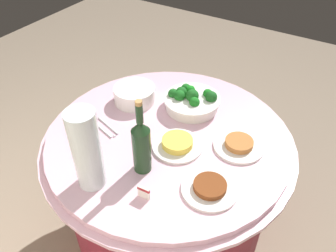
{
  "coord_description": "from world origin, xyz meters",
  "views": [
    {
      "loc": [
        -0.61,
        1.0,
        1.77
      ],
      "look_at": [
        0.0,
        0.0,
        0.79
      ],
      "focal_mm": 36.61,
      "sensor_mm": 36.0,
      "label": 1
    }
  ],
  "objects_px": {
    "wine_bottle": "(141,145)",
    "food_plate_fried_egg": "(177,144)",
    "label_placard_front": "(144,192)",
    "serving_tongs": "(105,128)",
    "decorative_fruit_vase": "(87,153)",
    "food_plate_stir_fry": "(210,188)",
    "broccoli_bowl": "(192,101)",
    "plate_stack": "(135,94)",
    "food_plate_peanuts": "(239,145)"
  },
  "relations": [
    {
      "from": "wine_bottle",
      "to": "food_plate_fried_egg",
      "type": "distance_m",
      "value": 0.22
    },
    {
      "from": "food_plate_fried_egg",
      "to": "label_placard_front",
      "type": "bearing_deg",
      "value": 96.33
    },
    {
      "from": "serving_tongs",
      "to": "food_plate_fried_egg",
      "type": "relative_size",
      "value": 0.75
    },
    {
      "from": "decorative_fruit_vase",
      "to": "food_plate_stir_fry",
      "type": "bearing_deg",
      "value": -153.89
    },
    {
      "from": "broccoli_bowl",
      "to": "label_placard_front",
      "type": "distance_m",
      "value": 0.6
    },
    {
      "from": "broccoli_bowl",
      "to": "serving_tongs",
      "type": "xyz_separation_m",
      "value": [
        0.26,
        0.35,
        -0.04
      ]
    },
    {
      "from": "serving_tongs",
      "to": "label_placard_front",
      "type": "bearing_deg",
      "value": 148.38
    },
    {
      "from": "food_plate_stir_fry",
      "to": "serving_tongs",
      "type": "bearing_deg",
      "value": -7.21
    },
    {
      "from": "food_plate_fried_egg",
      "to": "plate_stack",
      "type": "bearing_deg",
      "value": -27.01
    },
    {
      "from": "label_placard_front",
      "to": "wine_bottle",
      "type": "bearing_deg",
      "value": -53.62
    },
    {
      "from": "wine_bottle",
      "to": "food_plate_peanuts",
      "type": "xyz_separation_m",
      "value": [
        -0.28,
        -0.32,
        -0.12
      ]
    },
    {
      "from": "serving_tongs",
      "to": "food_plate_stir_fry",
      "type": "height_order",
      "value": "food_plate_stir_fry"
    },
    {
      "from": "label_placard_front",
      "to": "food_plate_fried_egg",
      "type": "bearing_deg",
      "value": -83.67
    },
    {
      "from": "food_plate_peanuts",
      "to": "decorative_fruit_vase",
      "type": "bearing_deg",
      "value": 49.52
    },
    {
      "from": "serving_tongs",
      "to": "food_plate_fried_egg",
      "type": "bearing_deg",
      "value": -168.67
    },
    {
      "from": "serving_tongs",
      "to": "food_plate_fried_egg",
      "type": "xyz_separation_m",
      "value": [
        -0.35,
        -0.07,
        0.01
      ]
    },
    {
      "from": "broccoli_bowl",
      "to": "serving_tongs",
      "type": "relative_size",
      "value": 1.69
    },
    {
      "from": "wine_bottle",
      "to": "label_placard_front",
      "type": "bearing_deg",
      "value": 126.38
    },
    {
      "from": "plate_stack",
      "to": "food_plate_peanuts",
      "type": "relative_size",
      "value": 0.95
    },
    {
      "from": "broccoli_bowl",
      "to": "food_plate_stir_fry",
      "type": "relative_size",
      "value": 1.27
    },
    {
      "from": "serving_tongs",
      "to": "food_plate_peanuts",
      "type": "distance_m",
      "value": 0.61
    },
    {
      "from": "wine_bottle",
      "to": "serving_tongs",
      "type": "xyz_separation_m",
      "value": [
        0.29,
        -0.11,
        -0.12
      ]
    },
    {
      "from": "plate_stack",
      "to": "food_plate_fried_egg",
      "type": "bearing_deg",
      "value": 152.99
    },
    {
      "from": "plate_stack",
      "to": "label_placard_front",
      "type": "height_order",
      "value": "plate_stack"
    },
    {
      "from": "food_plate_stir_fry",
      "to": "broccoli_bowl",
      "type": "bearing_deg",
      "value": -53.72
    },
    {
      "from": "plate_stack",
      "to": "food_plate_fried_egg",
      "type": "distance_m",
      "value": 0.4
    },
    {
      "from": "wine_bottle",
      "to": "decorative_fruit_vase",
      "type": "relative_size",
      "value": 0.99
    },
    {
      "from": "wine_bottle",
      "to": "serving_tongs",
      "type": "relative_size",
      "value": 2.02
    },
    {
      "from": "serving_tongs",
      "to": "food_plate_fried_egg",
      "type": "height_order",
      "value": "food_plate_fried_egg"
    },
    {
      "from": "food_plate_peanuts",
      "to": "food_plate_fried_egg",
      "type": "distance_m",
      "value": 0.27
    },
    {
      "from": "serving_tongs",
      "to": "food_plate_peanuts",
      "type": "bearing_deg",
      "value": -160.06
    },
    {
      "from": "food_plate_fried_egg",
      "to": "broccoli_bowl",
      "type": "bearing_deg",
      "value": -73.29
    },
    {
      "from": "broccoli_bowl",
      "to": "food_plate_fried_egg",
      "type": "relative_size",
      "value": 1.27
    },
    {
      "from": "food_plate_stir_fry",
      "to": "food_plate_fried_egg",
      "type": "relative_size",
      "value": 1.0
    },
    {
      "from": "food_plate_stir_fry",
      "to": "plate_stack",
      "type": "bearing_deg",
      "value": -29.0
    },
    {
      "from": "plate_stack",
      "to": "broccoli_bowl",
      "type": "bearing_deg",
      "value": -159.93
    },
    {
      "from": "wine_bottle",
      "to": "broccoli_bowl",
      "type": "bearing_deg",
      "value": -86.42
    },
    {
      "from": "serving_tongs",
      "to": "plate_stack",
      "type": "bearing_deg",
      "value": -86.98
    },
    {
      "from": "food_plate_stir_fry",
      "to": "label_placard_front",
      "type": "relative_size",
      "value": 4.0
    },
    {
      "from": "plate_stack",
      "to": "food_plate_fried_egg",
      "type": "relative_size",
      "value": 0.95
    },
    {
      "from": "decorative_fruit_vase",
      "to": "serving_tongs",
      "type": "distance_m",
      "value": 0.35
    },
    {
      "from": "serving_tongs",
      "to": "food_plate_peanuts",
      "type": "xyz_separation_m",
      "value": [
        -0.57,
        -0.21,
        0.01
      ]
    },
    {
      "from": "wine_bottle",
      "to": "serving_tongs",
      "type": "height_order",
      "value": "wine_bottle"
    },
    {
      "from": "plate_stack",
      "to": "serving_tongs",
      "type": "relative_size",
      "value": 1.27
    },
    {
      "from": "food_plate_fried_egg",
      "to": "serving_tongs",
      "type": "bearing_deg",
      "value": 11.33
    },
    {
      "from": "decorative_fruit_vase",
      "to": "food_plate_fried_egg",
      "type": "height_order",
      "value": "decorative_fruit_vase"
    },
    {
      "from": "wine_bottle",
      "to": "plate_stack",
      "type": "bearing_deg",
      "value": -50.24
    },
    {
      "from": "broccoli_bowl",
      "to": "plate_stack",
      "type": "relative_size",
      "value": 1.33
    },
    {
      "from": "wine_bottle",
      "to": "decorative_fruit_vase",
      "type": "bearing_deg",
      "value": 51.86
    },
    {
      "from": "decorative_fruit_vase",
      "to": "food_plate_fried_egg",
      "type": "distance_m",
      "value": 0.41
    }
  ]
}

